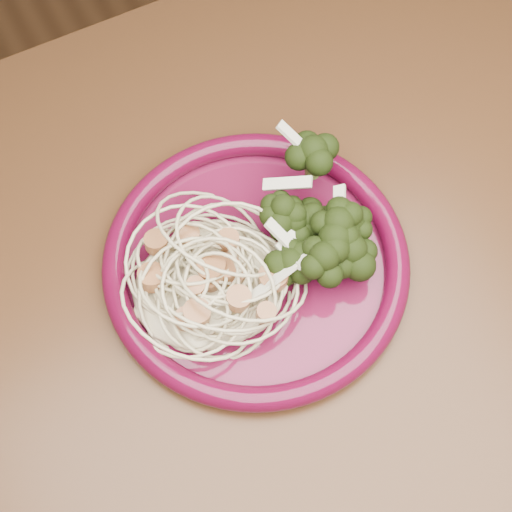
{
  "coord_description": "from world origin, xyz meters",
  "views": [
    {
      "loc": [
        -0.14,
        -0.18,
        1.31
      ],
      "look_at": [
        -0.01,
        0.07,
        0.77
      ],
      "focal_mm": 50.0,
      "sensor_mm": 36.0,
      "label": 1
    }
  ],
  "objects": [
    {
      "name": "dining_table",
      "position": [
        0.0,
        0.0,
        0.65
      ],
      "size": [
        1.2,
        0.8,
        0.75
      ],
      "color": "#472814",
      "rests_on": "ground"
    },
    {
      "name": "scallop_cluster",
      "position": [
        -0.05,
        0.07,
        0.81
      ],
      "size": [
        0.12,
        0.12,
        0.04
      ],
      "primitive_type": null,
      "rotation": [
        0.0,
        0.0,
        0.02
      ],
      "color": "#A76F43",
      "rests_on": "spaghetti_pile"
    },
    {
      "name": "broccoli_pile",
      "position": [
        0.04,
        0.07,
        0.78
      ],
      "size": [
        0.09,
        0.15,
        0.05
      ],
      "primitive_type": "ellipsoid",
      "rotation": [
        0.0,
        0.0,
        0.02
      ],
      "color": "black",
      "rests_on": "dinner_plate"
    },
    {
      "name": "spaghetti_pile",
      "position": [
        -0.05,
        0.07,
        0.77
      ],
      "size": [
        0.14,
        0.12,
        0.03
      ],
      "primitive_type": "ellipsoid",
      "rotation": [
        0.0,
        0.0,
        0.02
      ],
      "color": "#C6BB90",
      "rests_on": "dinner_plate"
    },
    {
      "name": "dinner_plate",
      "position": [
        -0.01,
        0.07,
        0.76
      ],
      "size": [
        0.27,
        0.27,
        0.02
      ],
      "rotation": [
        0.0,
        0.0,
        0.02
      ],
      "color": "#510D26",
      "rests_on": "dining_table"
    },
    {
      "name": "onion_garnish",
      "position": [
        0.04,
        0.07,
        0.81
      ],
      "size": [
        0.06,
        0.09,
        0.05
      ],
      "primitive_type": null,
      "rotation": [
        0.0,
        0.0,
        0.02
      ],
      "color": "beige",
      "rests_on": "broccoli_pile"
    }
  ]
}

